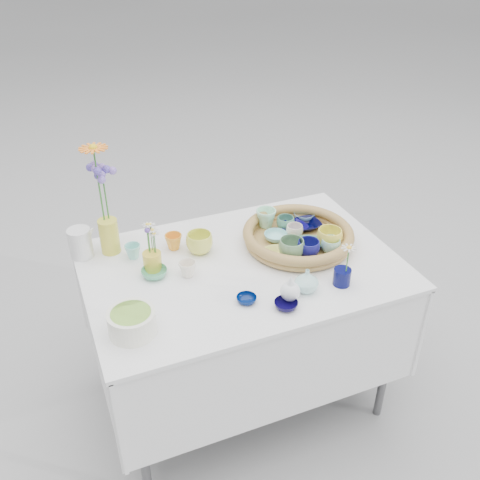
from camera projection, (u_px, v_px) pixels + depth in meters
name	position (u px, v px, depth m)	size (l,w,h in m)	color
ground	(242.00, 394.00, 2.58)	(80.00, 80.00, 0.00)	#A4A4A4
display_table	(242.00, 394.00, 2.58)	(1.26, 0.86, 0.77)	silver
wicker_tray	(298.00, 236.00, 2.28)	(0.47, 0.47, 0.08)	olive
tray_ceramic_0	(294.00, 228.00, 2.35)	(0.12, 0.12, 0.03)	#08034E
tray_ceramic_1	(307.00, 225.00, 2.37)	(0.12, 0.12, 0.03)	black
tray_ceramic_2	(329.00, 238.00, 2.23)	(0.11, 0.11, 0.08)	#F9E34A
tray_ceramic_3	(309.00, 244.00, 2.24)	(0.11, 0.11, 0.03)	#3D7658
tray_ceramic_4	(291.00, 249.00, 2.16)	(0.11, 0.11, 0.08)	#5E875F
tray_ceramic_5	(276.00, 237.00, 2.29)	(0.10, 0.10, 0.03)	#8AD4D0
tray_ceramic_6	(266.00, 218.00, 2.37)	(0.09, 0.09, 0.08)	#ADF7CE
tray_ceramic_7	(294.00, 231.00, 2.30)	(0.07, 0.07, 0.06)	white
tray_ceramic_8	(304.00, 216.00, 2.44)	(0.10, 0.10, 0.03)	#73A7D7
tray_ceramic_9	(308.00, 249.00, 2.17)	(0.09, 0.09, 0.07)	navy
tray_ceramic_10	(275.00, 253.00, 2.18)	(0.10, 0.10, 0.02)	#D7D15C
tray_ceramic_11	(331.00, 246.00, 2.20)	(0.08, 0.08, 0.06)	#92CEB5
tray_ceramic_12	(285.00, 223.00, 2.35)	(0.08, 0.08, 0.06)	#4C896E
loose_ceramic_0	(174.00, 242.00, 2.25)	(0.07, 0.07, 0.07)	orange
loose_ceramic_1	(199.00, 243.00, 2.22)	(0.11, 0.11, 0.09)	#D7DB4E
loose_ceramic_2	(154.00, 273.00, 2.09)	(0.10, 0.10, 0.03)	#4FA277
loose_ceramic_3	(188.00, 269.00, 2.09)	(0.07, 0.07, 0.06)	white
loose_ceramic_4	(246.00, 299.00, 1.96)	(0.07, 0.07, 0.02)	#01144B
loose_ceramic_5	(133.00, 251.00, 2.20)	(0.07, 0.07, 0.06)	#85D8CB
loose_ceramic_6	(286.00, 305.00, 1.93)	(0.09, 0.09, 0.03)	black
fluted_bowl	(132.00, 322.00, 1.80)	(0.16, 0.16, 0.09)	white
bud_vase_paleblue	(290.00, 287.00, 1.95)	(0.07, 0.07, 0.11)	white
bud_vase_seafoam	(307.00, 280.00, 2.00)	(0.09, 0.09, 0.09)	#A9DCD6
bud_vase_cobalt	(342.00, 277.00, 2.04)	(0.07, 0.07, 0.07)	#060940
single_daisy	(348.00, 260.00, 1.99)	(0.07, 0.07, 0.12)	silver
tall_vase_yellow	(109.00, 236.00, 2.21)	(0.08, 0.08, 0.15)	gold
gerbera	(99.00, 185.00, 2.09)	(0.13, 0.13, 0.33)	orange
hydrangea	(106.00, 196.00, 2.13)	(0.08, 0.08, 0.28)	#7D60C1
white_pitcher	(80.00, 243.00, 2.19)	(0.13, 0.09, 0.13)	silver
daisy_cup	(152.00, 261.00, 2.12)	(0.07, 0.07, 0.08)	gold
daisy_posy	(151.00, 237.00, 2.07)	(0.07, 0.07, 0.13)	silver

